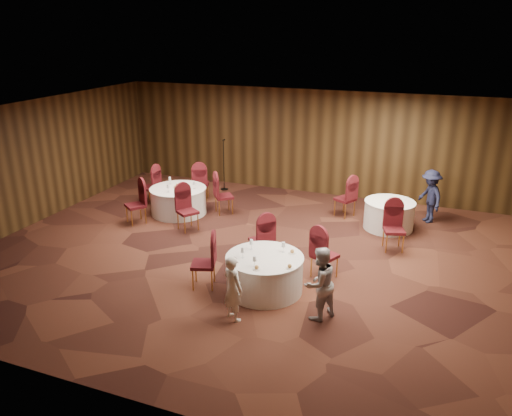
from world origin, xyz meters
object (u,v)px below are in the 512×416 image
(mic_stand, at_px, (224,175))
(woman_b, at_px, (319,283))
(man_c, at_px, (430,196))
(table_main, at_px, (265,273))
(table_right, at_px, (389,215))
(woman_a, at_px, (233,288))
(table_left, at_px, (179,201))

(mic_stand, relative_size, woman_b, 1.19)
(woman_b, relative_size, man_c, 0.95)
(table_main, height_order, man_c, man_c)
(woman_b, bearing_deg, man_c, -161.63)
(table_right, height_order, woman_a, woman_a)
(woman_a, bearing_deg, mic_stand, -35.34)
(table_main, distance_m, woman_b, 1.40)
(table_main, bearing_deg, table_right, 65.75)
(table_main, bearing_deg, woman_b, -24.34)
(table_right, bearing_deg, mic_stand, 164.92)
(table_left, bearing_deg, man_c, 15.70)
(table_right, relative_size, woman_a, 1.04)
(table_left, relative_size, woman_b, 1.14)
(table_left, height_order, woman_b, woman_b)
(man_c, bearing_deg, table_main, -61.88)
(table_left, xyz_separation_m, mic_stand, (0.30, 2.42, 0.11))
(table_main, distance_m, mic_stand, 6.61)
(table_right, xyz_separation_m, woman_a, (-2.06, -5.37, 0.24))
(table_left, bearing_deg, table_main, -40.66)
(table_left, bearing_deg, table_right, 9.87)
(mic_stand, relative_size, woman_a, 1.32)
(man_c, bearing_deg, woman_a, -58.39)
(table_right, xyz_separation_m, woman_b, (-0.65, -4.76, 0.31))
(man_c, bearing_deg, table_right, -79.80)
(table_main, xyz_separation_m, woman_a, (-0.17, -1.17, 0.24))
(mic_stand, height_order, man_c, mic_stand)
(woman_a, relative_size, man_c, 0.86)
(table_left, relative_size, man_c, 1.09)
(woman_a, relative_size, woman_b, 0.90)
(table_right, distance_m, mic_stand, 5.54)
(table_right, bearing_deg, table_left, -170.13)
(table_main, relative_size, man_c, 1.07)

